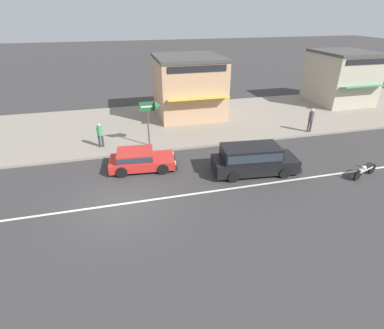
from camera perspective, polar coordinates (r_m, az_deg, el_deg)
The scene contains 11 objects.
ground_plane at distance 14.27m, azimuth -13.02°, elevation -7.32°, with size 160.00×160.00×0.00m, color #383535.
lane_centre_stripe at distance 14.27m, azimuth -13.02°, elevation -7.31°, with size 50.40×0.14×0.01m, color silver.
kerb_strip at distance 23.30m, azimuth -14.23°, elevation 6.86°, with size 68.00×10.00×0.15m, color gray.
hatchback_red_1 at distance 16.82m, azimuth -9.94°, elevation 1.02°, with size 3.78×2.09×1.10m.
minivan_black_2 at distance 16.40m, azimuth 11.50°, elevation 1.13°, with size 4.76×2.20×1.56m.
motorcycle_1 at distance 18.30m, azimuth 30.13°, elevation -0.86°, with size 1.86×0.82×0.80m.
arrow_signboard at distance 18.74m, azimuth -7.12°, elevation 10.53°, with size 1.29×0.63×2.89m.
pedestrian_near_clock at distance 19.68m, azimuth -17.13°, elevation 5.69°, with size 0.34×0.34×1.57m.
pedestrian_mid_kerb at distance 22.82m, azimuth 21.73°, elevation 8.15°, with size 0.34×0.34×1.70m.
shopfront_corner_warung at distance 31.59m, azimuth 26.50°, elevation 14.68°, with size 4.68×5.92×4.53m.
shopfront_mid_block at distance 24.82m, azimuth -0.64°, elevation 14.73°, with size 5.16×6.08×4.62m.
Camera 1 is at (0.28, -11.81, 8.00)m, focal length 28.00 mm.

